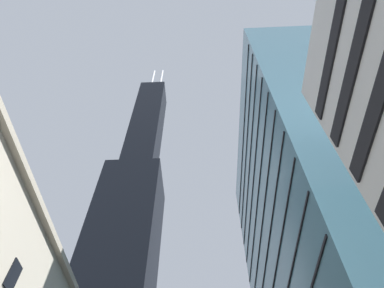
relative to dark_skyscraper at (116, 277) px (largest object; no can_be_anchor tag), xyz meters
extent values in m
cube|color=#B2A893|center=(9.15, -46.55, -31.54)|extent=(0.70, 58.97, 0.60)
cube|color=black|center=(8.95, -57.04, -37.35)|extent=(0.14, 1.40, 2.20)
cube|color=black|center=(0.00, 0.00, 11.14)|extent=(18.76, 18.76, 54.81)
cube|color=black|center=(0.00, 0.00, 72.80)|extent=(12.06, 12.06, 68.51)
cylinder|color=silver|center=(-2.41, 0.00, 121.19)|extent=(1.20, 1.20, 28.27)
cylinder|color=silver|center=(2.41, 0.00, 121.19)|extent=(1.20, 1.20, 28.27)
cube|color=black|center=(30.85, -72.43, -38.95)|extent=(0.16, 10.40, 1.10)
cube|color=black|center=(30.85, -72.43, -35.95)|extent=(0.16, 10.40, 1.10)
cube|color=black|center=(30.85, -72.43, -32.95)|extent=(0.16, 10.40, 1.10)
cube|color=teal|center=(40.06, -43.22, -24.68)|extent=(18.32, 37.35, 58.54)
cube|color=black|center=(30.86, -43.22, -29.95)|extent=(0.12, 36.35, 0.24)
cube|color=black|center=(30.86, -43.22, -25.95)|extent=(0.12, 36.35, 0.24)
cube|color=black|center=(30.86, -43.22, -21.95)|extent=(0.12, 36.35, 0.24)
cube|color=black|center=(30.86, -43.22, -17.95)|extent=(0.12, 36.35, 0.24)
cube|color=black|center=(30.86, -43.22, -13.95)|extent=(0.12, 36.35, 0.24)
cube|color=black|center=(30.86, -43.22, -9.95)|extent=(0.12, 36.35, 0.24)
cube|color=black|center=(30.86, -43.22, -5.95)|extent=(0.12, 36.35, 0.24)
cube|color=black|center=(30.86, -43.22, -1.95)|extent=(0.12, 36.35, 0.24)
camera|label=1|loc=(23.04, -78.76, -52.02)|focal=31.61mm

